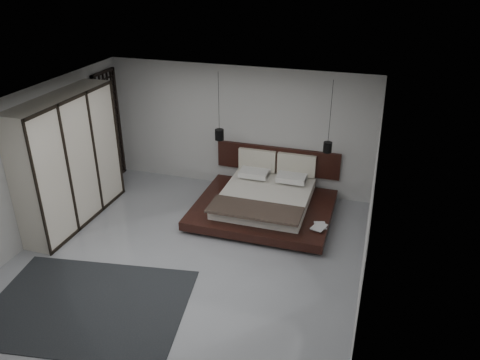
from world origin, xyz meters
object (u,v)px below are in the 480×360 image
(bed, at_px, (265,201))
(rug, at_px, (88,305))
(lattice_screen, at_px, (110,128))
(pendant_right, at_px, (328,147))
(wardrobe, at_px, (69,161))
(pendant_left, at_px, (219,134))

(bed, bearing_deg, rug, -117.76)
(lattice_screen, relative_size, bed, 0.94)
(pendant_right, bearing_deg, rug, -126.91)
(lattice_screen, height_order, rug, lattice_screen)
(pendant_right, bearing_deg, bed, -159.03)
(bed, xyz_separation_m, pendant_right, (1.14, 0.44, 1.17))
(pendant_right, distance_m, wardrobe, 5.08)
(bed, bearing_deg, pendant_left, 159.03)
(pendant_left, relative_size, wardrobe, 0.55)
(wardrobe, relative_size, rug, 0.87)
(lattice_screen, xyz_separation_m, rug, (1.97, -4.15, -1.29))
(lattice_screen, xyz_separation_m, bed, (3.87, -0.54, -1.01))
(rug, bearing_deg, pendant_left, 79.36)
(lattice_screen, distance_m, pendant_left, 2.73)
(pendant_right, bearing_deg, lattice_screen, 178.79)
(pendant_left, bearing_deg, bed, -20.97)
(rug, bearing_deg, bed, 62.24)
(lattice_screen, relative_size, rug, 0.86)
(bed, xyz_separation_m, pendant_left, (-1.14, 0.44, 1.18))
(lattice_screen, bearing_deg, pendant_right, -1.21)
(wardrobe, bearing_deg, lattice_screen, 97.59)
(lattice_screen, distance_m, bed, 4.03)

